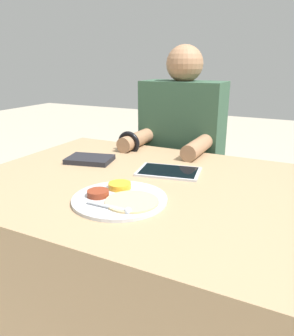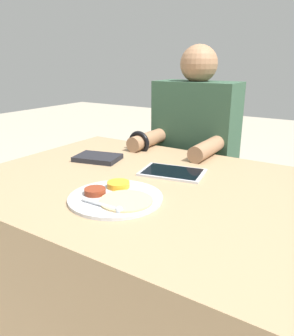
% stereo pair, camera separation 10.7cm
% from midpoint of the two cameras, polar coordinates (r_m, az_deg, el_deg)
% --- Properties ---
extents(dining_table, '(1.17, 0.90, 0.72)m').
position_cam_midpoint_polar(dining_table, '(1.30, 1.35, -17.11)').
color(dining_table, '#9E7F5B').
rests_on(dining_table, ground_plane).
extents(thali_tray, '(0.28, 0.28, 0.03)m').
position_cam_midpoint_polar(thali_tray, '(0.98, -2.37, -5.09)').
color(thali_tray, '#B7BABF').
rests_on(thali_tray, dining_table).
extents(red_notebook, '(0.20, 0.16, 0.02)m').
position_cam_midpoint_polar(red_notebook, '(1.37, -6.38, 1.69)').
color(red_notebook, silver).
rests_on(red_notebook, dining_table).
extents(tablet_device, '(0.25, 0.19, 0.01)m').
position_cam_midpoint_polar(tablet_device, '(1.21, 7.00, -0.79)').
color(tablet_device, '#B7B7BC').
rests_on(tablet_device, dining_table).
extents(person_diner, '(0.41, 0.45, 1.19)m').
position_cam_midpoint_polar(person_diner, '(1.74, 9.81, -0.81)').
color(person_diner, black).
rests_on(person_diner, ground_plane).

